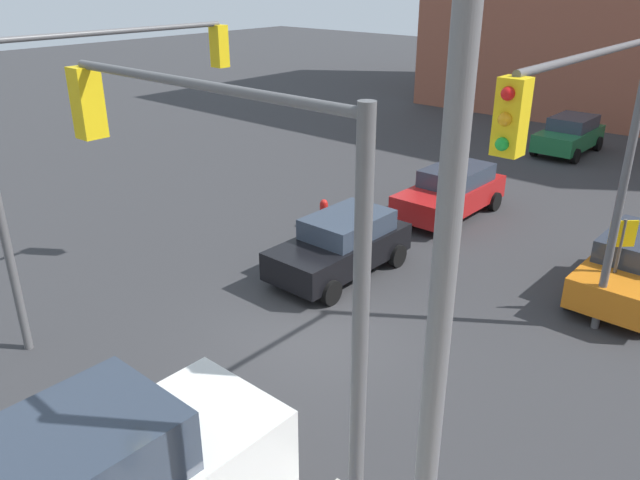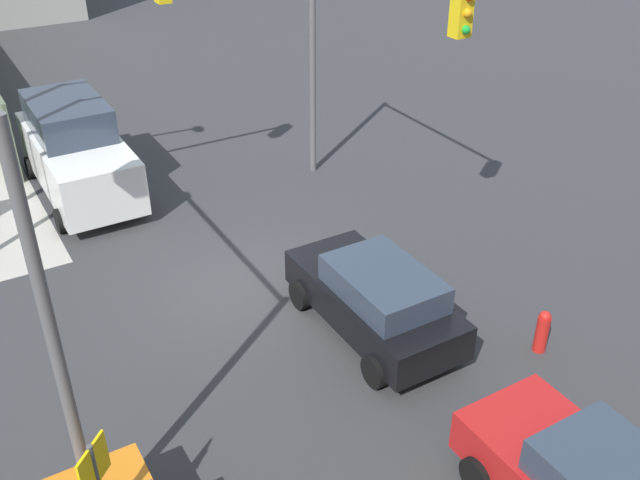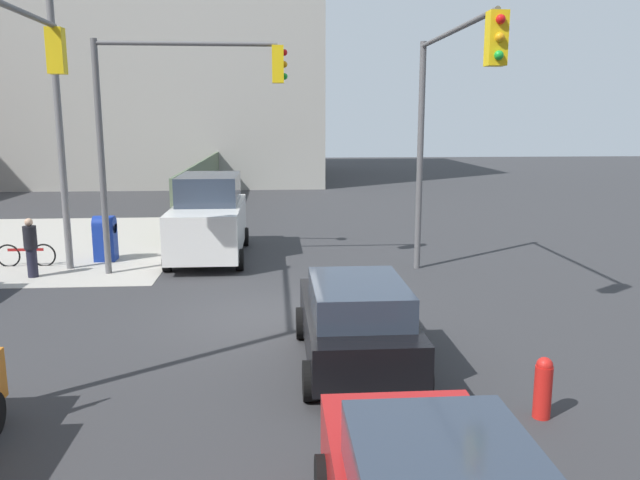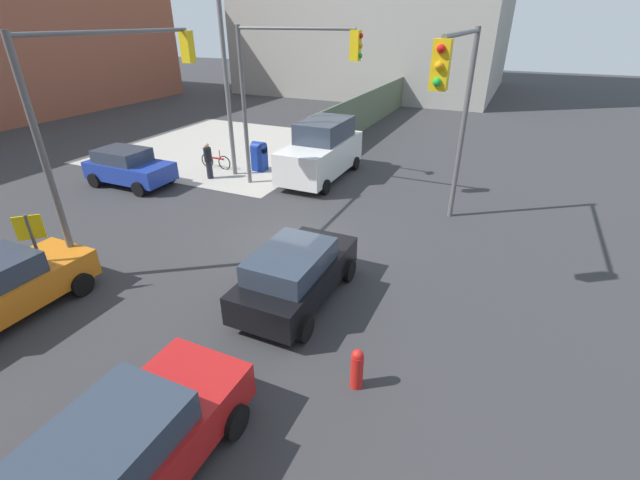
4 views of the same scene
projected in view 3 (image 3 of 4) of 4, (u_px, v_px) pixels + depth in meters
The scene contains 13 objects.
ground_plane at pixel (263, 319), 13.86m from camera, with size 120.00×120.00×0.00m, color #333335.
sidewalk_corner at pixel (12, 245), 22.02m from camera, with size 12.00×12.00×0.01m, color #ADA89E.
construction_fence at pixel (206, 183), 31.70m from camera, with size 21.38×0.12×2.40m, color #56664C.
building_loft_east at pixel (155, 39), 46.55m from camera, with size 20.00×24.00×20.56m.
traffic_signal_se_corner at pixel (444, 106), 15.34m from camera, with size 6.24×0.36×6.50m.
traffic_signal_ne_corner at pixel (172, 110), 17.21m from camera, with size 0.36×5.29×6.50m.
street_lamp_corner at pixel (71, 107), 17.64m from camera, with size 0.59×2.67×8.00m.
mailbox_blue at pixel (105, 237), 19.42m from camera, with size 0.56×0.64×1.43m.
fire_hydrant at pixel (543, 387), 9.17m from camera, with size 0.26×0.26×0.94m.
sedan_black at pixel (356, 321), 11.05m from camera, with size 4.18×2.02×1.62m.
van_white_delivery at pixel (209, 218), 19.89m from camera, with size 5.40×2.32×2.62m.
pedestrian_crossing at pixel (31, 247), 17.34m from camera, with size 0.36×0.36×1.68m.
bicycle_leaning_on_fence at pixel (26, 255), 18.76m from camera, with size 0.05×1.75×0.97m.
Camera 3 is at (-13.33, -0.29, 4.35)m, focal length 35.00 mm.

